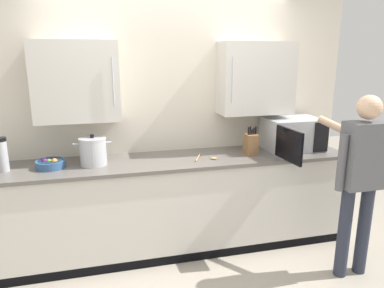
{
  "coord_description": "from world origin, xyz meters",
  "views": [
    {
      "loc": [
        -0.65,
        -2.32,
        1.94
      ],
      "look_at": [
        0.15,
        0.87,
        1.1
      ],
      "focal_mm": 33.24,
      "sensor_mm": 36.0,
      "label": 1
    }
  ],
  "objects_px": {
    "microwave_oven": "(291,134)",
    "person_figure": "(360,172)",
    "thermos_flask": "(2,154)",
    "fruit_bowl": "(50,163)",
    "stock_pot": "(93,151)",
    "wooden_spoon": "(205,158)",
    "knife_block": "(251,144)"
  },
  "relations": [
    {
      "from": "microwave_oven",
      "to": "fruit_bowl",
      "type": "height_order",
      "value": "microwave_oven"
    },
    {
      "from": "stock_pot",
      "to": "thermos_flask",
      "type": "bearing_deg",
      "value": -179.72
    },
    {
      "from": "microwave_oven",
      "to": "knife_block",
      "type": "xyz_separation_m",
      "value": [
        -0.48,
        -0.07,
        -0.06
      ]
    },
    {
      "from": "thermos_flask",
      "to": "fruit_bowl",
      "type": "relative_size",
      "value": 1.17
    },
    {
      "from": "thermos_flask",
      "to": "person_figure",
      "type": "bearing_deg",
      "value": -15.4
    },
    {
      "from": "thermos_flask",
      "to": "knife_block",
      "type": "relative_size",
      "value": 1.02
    },
    {
      "from": "microwave_oven",
      "to": "thermos_flask",
      "type": "height_order",
      "value": "microwave_oven"
    },
    {
      "from": "wooden_spoon",
      "to": "thermos_flask",
      "type": "distance_m",
      "value": 1.8
    },
    {
      "from": "thermos_flask",
      "to": "knife_block",
      "type": "distance_m",
      "value": 2.28
    },
    {
      "from": "thermos_flask",
      "to": "knife_block",
      "type": "bearing_deg",
      "value": -0.75
    },
    {
      "from": "stock_pot",
      "to": "knife_block",
      "type": "bearing_deg",
      "value": -1.25
    },
    {
      "from": "thermos_flask",
      "to": "fruit_bowl",
      "type": "height_order",
      "value": "thermos_flask"
    },
    {
      "from": "thermos_flask",
      "to": "knife_block",
      "type": "xyz_separation_m",
      "value": [
        2.28,
        -0.03,
        -0.04
      ]
    },
    {
      "from": "knife_block",
      "to": "fruit_bowl",
      "type": "bearing_deg",
      "value": 179.08
    },
    {
      "from": "fruit_bowl",
      "to": "person_figure",
      "type": "bearing_deg",
      "value": -17.55
    },
    {
      "from": "wooden_spoon",
      "to": "fruit_bowl",
      "type": "relative_size",
      "value": 0.94
    },
    {
      "from": "thermos_flask",
      "to": "fruit_bowl",
      "type": "bearing_deg",
      "value": 0.13
    },
    {
      "from": "microwave_oven",
      "to": "fruit_bowl",
      "type": "xyz_separation_m",
      "value": [
        -2.38,
        -0.04,
        -0.13
      ]
    },
    {
      "from": "thermos_flask",
      "to": "fruit_bowl",
      "type": "xyz_separation_m",
      "value": [
        0.38,
        0.0,
        -0.11
      ]
    },
    {
      "from": "stock_pot",
      "to": "fruit_bowl",
      "type": "distance_m",
      "value": 0.38
    },
    {
      "from": "stock_pot",
      "to": "fruit_bowl",
      "type": "relative_size",
      "value": 1.33
    },
    {
      "from": "fruit_bowl",
      "to": "wooden_spoon",
      "type": "bearing_deg",
      "value": -2.63
    },
    {
      "from": "person_figure",
      "to": "knife_block",
      "type": "bearing_deg",
      "value": 130.41
    },
    {
      "from": "knife_block",
      "to": "fruit_bowl",
      "type": "xyz_separation_m",
      "value": [
        -1.9,
        0.03,
        -0.07
      ]
    },
    {
      "from": "knife_block",
      "to": "wooden_spoon",
      "type": "bearing_deg",
      "value": -175.9
    },
    {
      "from": "knife_block",
      "to": "fruit_bowl",
      "type": "height_order",
      "value": "knife_block"
    },
    {
      "from": "microwave_oven",
      "to": "person_figure",
      "type": "distance_m",
      "value": 0.88
    },
    {
      "from": "wooden_spoon",
      "to": "thermos_flask",
      "type": "relative_size",
      "value": 0.8
    },
    {
      "from": "fruit_bowl",
      "to": "person_figure",
      "type": "relative_size",
      "value": 0.16
    },
    {
      "from": "fruit_bowl",
      "to": "person_figure",
      "type": "xyz_separation_m",
      "value": [
        2.57,
        -0.81,
        -0.02
      ]
    },
    {
      "from": "person_figure",
      "to": "stock_pot",
      "type": "bearing_deg",
      "value": 159.63
    },
    {
      "from": "thermos_flask",
      "to": "knife_block",
      "type": "height_order",
      "value": "thermos_flask"
    }
  ]
}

